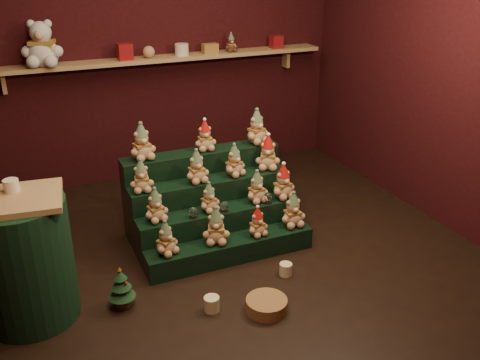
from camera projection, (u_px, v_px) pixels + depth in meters
name	position (u px, v px, depth m)	size (l,w,h in m)	color
ground	(232.00, 257.00, 4.40)	(4.00, 4.00, 0.00)	black
back_wall	(155.00, 46.00, 5.57)	(4.00, 0.10, 2.80)	black
front_wall	(430.00, 205.00, 2.12)	(4.00, 0.10, 2.80)	black
right_wall	(450.00, 67.00, 4.60)	(0.10, 4.00, 2.80)	black
back_shelf	(160.00, 59.00, 5.46)	(3.60, 0.26, 0.24)	tan
riser_tier_front	(231.00, 250.00, 4.33)	(1.40, 0.22, 0.18)	black
riser_tier_midfront	(221.00, 228.00, 4.48)	(1.40, 0.22, 0.36)	black
riser_tier_midback	(211.00, 208.00, 4.63)	(1.40, 0.22, 0.54)	black
riser_tier_back	(202.00, 189.00, 4.78)	(1.40, 0.22, 0.72)	black
teddy_0	(166.00, 238.00, 4.05)	(0.20, 0.18, 0.27)	tan
teddy_1	(216.00, 225.00, 4.20)	(0.22, 0.20, 0.30)	tan
teddy_2	(257.00, 222.00, 4.32)	(0.18, 0.16, 0.25)	tan
teddy_3	(293.00, 209.00, 4.46)	(0.22, 0.19, 0.30)	tan
teddy_4	(155.00, 205.00, 4.17)	(0.19, 0.18, 0.27)	tan
teddy_5	(209.00, 197.00, 4.33)	(0.18, 0.16, 0.25)	tan
teddy_6	(257.00, 187.00, 4.49)	(0.20, 0.18, 0.28)	tan
teddy_7	(283.00, 181.00, 4.55)	(0.21, 0.19, 0.30)	tan
teddy_8	(141.00, 176.00, 4.25)	(0.19, 0.17, 0.27)	tan
teddy_9	(197.00, 166.00, 4.41)	(0.20, 0.18, 0.28)	tan
teddy_10	(234.00, 160.00, 4.55)	(0.20, 0.18, 0.28)	tan
teddy_11	(268.00, 153.00, 4.68)	(0.22, 0.20, 0.31)	tan
teddy_12	(142.00, 142.00, 4.39)	(0.22, 0.20, 0.31)	tan
teddy_13	(205.00, 136.00, 4.61)	(0.19, 0.17, 0.26)	tan
teddy_14	(257.00, 127.00, 4.77)	(0.22, 0.20, 0.31)	tan
snow_globe_a	(193.00, 212.00, 4.25)	(0.07, 0.07, 0.09)	black
snow_globe_b	(225.00, 206.00, 4.35)	(0.07, 0.07, 0.09)	black
snow_globe_c	(268.00, 198.00, 4.49)	(0.07, 0.07, 0.10)	black
side_table	(24.00, 259.00, 3.53)	(0.64, 0.63, 0.90)	tan
table_ornament	(11.00, 185.00, 3.42)	(0.10, 0.10, 0.08)	beige
mini_christmas_tree	(121.00, 288.00, 3.73)	(0.19, 0.19, 0.33)	#473019
mug_left	(212.00, 304.00, 3.73)	(0.11, 0.11, 0.11)	beige
mug_right	(286.00, 269.00, 4.14)	(0.10, 0.10, 0.10)	beige
wicker_basket	(267.00, 305.00, 3.73)	(0.29, 0.29, 0.09)	olive
white_bear	(41.00, 37.00, 4.90)	(0.38, 0.34, 0.53)	white
brown_bear	(231.00, 43.00, 5.67)	(0.14, 0.12, 0.19)	#4F2C1A
gift_tin_red_a	(125.00, 52.00, 5.27)	(0.14, 0.14, 0.16)	maroon
gift_tin_cream	(182.00, 50.00, 5.49)	(0.14, 0.14, 0.12)	beige
gift_tin_red_b	(276.00, 42.00, 5.89)	(0.12, 0.12, 0.14)	maroon
shelf_plush_ball	(149.00, 52.00, 5.36)	(0.12, 0.12, 0.12)	tan
scarf_gift_box	(210.00, 48.00, 5.61)	(0.16, 0.10, 0.10)	#CE641D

